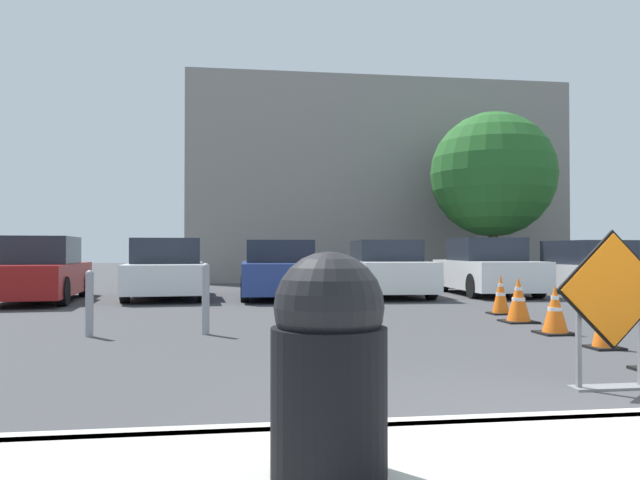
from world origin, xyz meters
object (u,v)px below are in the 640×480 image
road_closed_sign (612,304)px  parked_car_fourth (386,270)px  traffic_cone_third (555,310)px  parked_car_fifth (487,269)px  traffic_cone_second (604,321)px  parked_car_third (279,271)px  traffic_cone_fifth (501,295)px  parked_car_sixth (590,270)px  bollard_nearest (206,297)px  bollard_second (89,301)px  trash_bin (329,363)px  parked_car_second (166,271)px  traffic_cone_fourth (518,300)px  parked_car_nearest (40,272)px

road_closed_sign → parked_car_fourth: bearing=86.0°
traffic_cone_third → parked_car_fifth: bearing=73.6°
traffic_cone_second → parked_car_third: bearing=110.4°
traffic_cone_fifth → parked_car_sixth: 6.69m
parked_car_fifth → bollard_nearest: (-7.30, -7.11, -0.16)m
parked_car_fourth → bollard_second: size_ratio=4.62×
bollard_second → parked_car_sixth: bearing=30.1°
trash_bin → bollard_nearest: (-0.83, 6.19, -0.13)m
traffic_cone_fifth → parked_car_second: (-6.70, 4.94, 0.33)m
road_closed_sign → parked_car_third: (-2.07, 11.04, -0.07)m
parked_car_third → trash_bin: 13.14m
parked_car_third → parked_car_sixth: bearing=-179.3°
traffic_cone_fifth → parked_car_fifth: (1.87, 5.02, 0.34)m
parked_car_fifth → parked_car_sixth: 2.87m
traffic_cone_fourth → parked_car_nearest: size_ratio=0.17×
traffic_cone_fifth → parked_car_fourth: parked_car_fourth is taller
traffic_cone_fourth → parked_car_third: (-3.57, 6.14, 0.30)m
road_closed_sign → traffic_cone_third: size_ratio=1.95×
traffic_cone_third → traffic_cone_fifth: bearing=81.4°
traffic_cone_second → parked_car_sixth: 10.28m
traffic_cone_second → bollard_second: (-6.52, 2.02, 0.15)m
traffic_cone_second → bollard_nearest: (-4.91, 2.02, 0.20)m
trash_bin → traffic_cone_second: bearing=45.6°
parked_car_second → traffic_cone_third: bearing=125.5°
traffic_cone_third → parked_car_fourth: 7.72m
traffic_cone_second → trash_bin: trash_bin is taller
parked_car_fifth → traffic_cone_fourth: bearing=73.9°
parked_car_nearest → trash_bin: parked_car_nearest is taller
parked_car_second → parked_car_third: bearing=174.1°
parked_car_third → trash_bin: (-0.76, -13.12, -0.00)m
parked_car_fifth → bollard_second: parked_car_fifth is taller
bollard_nearest → parked_car_nearest: bearing=122.8°
traffic_cone_third → parked_car_nearest: size_ratio=0.16×
traffic_cone_second → bollard_nearest: bearing=157.6°
road_closed_sign → parked_car_fifth: bearing=72.0°
parked_car_third → parked_car_fourth: 2.86m
road_closed_sign → traffic_cone_second: size_ratio=2.00×
parked_car_fifth → parked_car_sixth: (2.85, -0.29, -0.03)m
traffic_cone_third → traffic_cone_fifth: traffic_cone_fifth is taller
parked_car_nearest → traffic_cone_fourth: bearing=145.0°
road_closed_sign → parked_car_second: parked_car_second is taller
traffic_cone_second → parked_car_third: 9.55m
parked_car_second → parked_car_third: parked_car_second is taller
parked_car_sixth → bollard_second: 13.60m
traffic_cone_fifth → parked_car_sixth: (4.72, 4.73, 0.31)m
traffic_cone_third → parked_car_fourth: (-0.57, 7.70, 0.34)m
traffic_cone_fourth → bollard_second: bearing=-173.4°
traffic_cone_fifth → parked_car_second: size_ratio=0.18×
parked_car_third → road_closed_sign: bearing=102.0°
parked_car_third → bollard_second: bearing=66.6°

